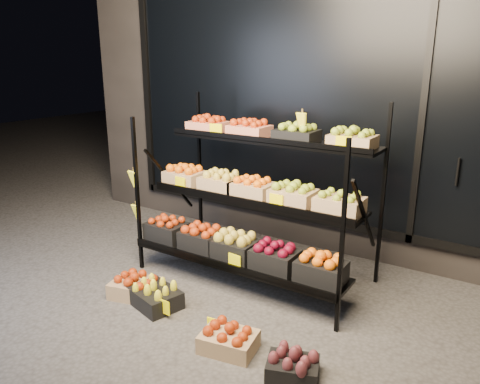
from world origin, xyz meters
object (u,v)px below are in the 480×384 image
Objects in this scene: floor_crate_midleft at (155,295)px; floor_crate_midright at (229,339)px; floor_crate_left at (136,286)px; display_rack at (251,198)px.

floor_crate_midright is (0.87, -0.18, -0.01)m from floor_crate_midleft.
floor_crate_left is 0.25m from floor_crate_midleft.
display_rack is at bearing 38.30° from floor_crate_left.
floor_crate_midleft is (0.25, -0.03, 0.00)m from floor_crate_left.
floor_crate_midleft is (-0.39, -0.89, -0.69)m from display_rack.
display_rack is 1.19m from floor_crate_midleft.
floor_crate_midleft is at bearing -113.86° from display_rack.
display_rack is 4.57× the size of floor_crate_left.
floor_crate_left is at bearing -126.78° from display_rack.
floor_crate_left is at bearing 159.49° from floor_crate_midright.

